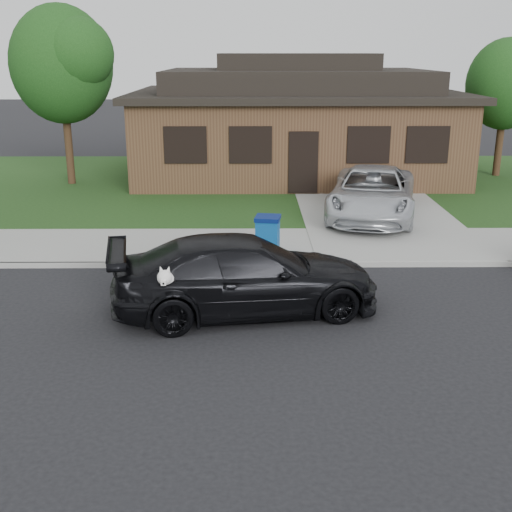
{
  "coord_description": "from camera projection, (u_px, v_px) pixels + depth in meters",
  "views": [
    {
      "loc": [
        2.19,
        -10.79,
        4.82
      ],
      "look_at": [
        2.3,
        0.89,
        1.1
      ],
      "focal_mm": 45.0,
      "sensor_mm": 36.0,
      "label": 1
    }
  ],
  "objects": [
    {
      "name": "ground",
      "position": [
        131.0,
        328.0,
        11.72
      ],
      "size": [
        120.0,
        120.0,
        0.0
      ],
      "primitive_type": "plane",
      "color": "black",
      "rests_on": "ground"
    },
    {
      "name": "tree_1",
      "position": [
        511.0,
        83.0,
        24.41
      ],
      "size": [
        3.15,
        3.0,
        5.25
      ],
      "color": "#332114",
      "rests_on": "ground"
    },
    {
      "name": "house",
      "position": [
        296.0,
        123.0,
        25.39
      ],
      "size": [
        12.6,
        8.6,
        4.65
      ],
      "color": "#422B1C",
      "rests_on": "ground"
    },
    {
      "name": "sedan",
      "position": [
        245.0,
        275.0,
        12.26
      ],
      "size": [
        5.41,
        2.96,
        1.49
      ],
      "rotation": [
        0.0,
        0.0,
        1.75
      ],
      "color": "black",
      "rests_on": "ground"
    },
    {
      "name": "tree_0",
      "position": [
        65.0,
        62.0,
        22.59
      ],
      "size": [
        3.78,
        3.6,
        6.34
      ],
      "color": "#332114",
      "rests_on": "ground"
    },
    {
      "name": "curb",
      "position": [
        157.0,
        265.0,
        15.04
      ],
      "size": [
        60.0,
        0.12,
        0.12
      ],
      "primitive_type": "cube",
      "color": "gray",
      "rests_on": "ground"
    },
    {
      "name": "driveway",
      "position": [
        365.0,
        202.0,
        21.28
      ],
      "size": [
        4.5,
        13.0,
        0.14
      ],
      "primitive_type": "cube",
      "color": "gray",
      "rests_on": "ground"
    },
    {
      "name": "sidewalk",
      "position": [
        165.0,
        246.0,
        16.47
      ],
      "size": [
        60.0,
        3.0,
        0.12
      ],
      "primitive_type": "cube",
      "color": "gray",
      "rests_on": "ground"
    },
    {
      "name": "minivan",
      "position": [
        372.0,
        193.0,
        18.9
      ],
      "size": [
        3.53,
        5.61,
        1.45
      ],
      "primitive_type": "imported",
      "rotation": [
        0.0,
        0.0,
        -0.23
      ],
      "color": "silver",
      "rests_on": "driveway"
    },
    {
      "name": "lawn",
      "position": [
        192.0,
        185.0,
        24.09
      ],
      "size": [
        60.0,
        13.0,
        0.13
      ],
      "primitive_type": "cube",
      "color": "#193814",
      "rests_on": "ground"
    },
    {
      "name": "recycling_bin",
      "position": [
        268.0,
        236.0,
        15.42
      ],
      "size": [
        0.66,
        0.67,
        0.97
      ],
      "rotation": [
        0.0,
        0.0,
        -0.16
      ],
      "color": "#0C498D",
      "rests_on": "sidewalk"
    }
  ]
}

